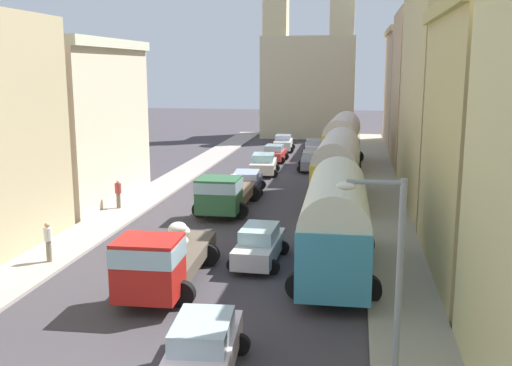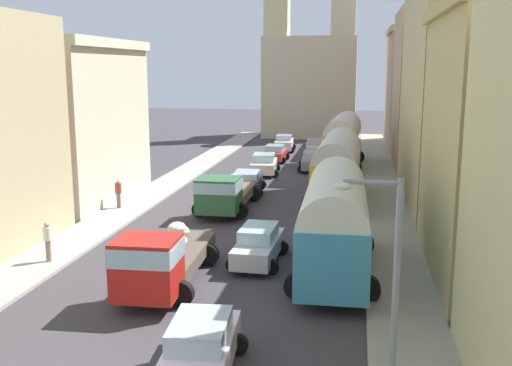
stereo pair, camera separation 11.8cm
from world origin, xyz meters
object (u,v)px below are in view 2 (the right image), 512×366
Objects in this scene: parked_bus_0 at (335,219)px; cargo_truck_0 at (161,259)px; cargo_truck_1 at (225,192)px; car_3 at (284,143)px; car_4 at (200,348)px; car_5 at (259,245)px; pedestrian_1 at (118,193)px; car_0 at (247,182)px; car_7 at (315,148)px; car_2 at (275,153)px; streetlamp_near at (386,273)px; parked_bus_1 at (338,165)px; parked_bus_2 at (343,139)px; car_6 at (313,161)px; pedestrian_0 at (48,240)px; car_1 at (264,164)px.

cargo_truck_0 is at bearing -154.66° from parked_bus_0.
cargo_truck_1 is 25.03m from car_3.
car_5 is (-0.01, 9.35, -0.00)m from car_4.
car_4 is at bearing -79.46° from cargo_truck_1.
car_4 is 19.51m from pedestrian_1.
car_3 is at bearing 89.96° from car_0.
cargo_truck_0 is 1.89× the size of car_7.
cargo_truck_0 is 1.93× the size of car_2.
parked_bus_0 is 1.58× the size of streetlamp_near.
car_5 is at bearing -83.57° from car_2.
parked_bus_1 is 2.18× the size of car_4.
streetlamp_near reaches higher than car_5.
parked_bus_2 reaches higher than car_4.
car_5 is (3.02, -33.20, -0.02)m from car_3.
pedestrian_0 is (-8.99, -24.70, 0.27)m from car_6.
parked_bus_1 is 2.48× the size of car_2.
car_5 is 2.32× the size of pedestrian_0.
parked_bus_2 is at bearing -19.98° from car_2.
cargo_truck_0 is 1.68× the size of car_6.
cargo_truck_0 reaches higher than pedestrian_0.
car_5 is 23.04m from car_6.
parked_bus_1 is at bearing -78.30° from car_6.
car_5 is 2.36× the size of pedestrian_1.
cargo_truck_1 is 1.65× the size of car_0.
car_5 is at bearing -96.52° from parked_bus_2.
car_5 is at bearing 114.79° from streetlamp_near.
parked_bus_0 reaches higher than car_3.
parked_bus_1 reaches higher than car_3.
cargo_truck_0 is 0.98× the size of cargo_truck_1.
car_3 is 42.65m from car_4.
cargo_truck_1 is at bearing -90.53° from car_3.
pedestrian_1 is at bearing -125.85° from parked_bus_2.
car_6 is (-2.28, 11.01, -1.50)m from parked_bus_1.
streetlamp_near reaches higher than cargo_truck_0.
car_3 is at bearing 90.13° from car_1.
parked_bus_2 reaches higher than parked_bus_1.
car_7 reaches higher than car_6.
car_7 reaches higher than car_1.
pedestrian_1 is (-6.42, 11.56, -0.24)m from cargo_truck_0.
pedestrian_0 is 15.72m from streetlamp_near.
streetlamp_near is at bearing -85.24° from parked_bus_1.
car_7 is (3.16, 16.67, 0.08)m from car_0.
cargo_truck_1 reaches higher than pedestrian_0.
parked_bus_0 is at bearing -54.94° from cargo_truck_1.
car_3 is at bearing 105.35° from parked_bus_1.
parked_bus_0 reaches higher than pedestrian_1.
cargo_truck_0 is (-5.73, -28.39, -1.12)m from parked_bus_2.
parked_bus_1 reaches higher than car_1.
car_3 is (-6.15, 34.12, -1.43)m from parked_bus_0.
car_3 is 43.96m from streetlamp_near.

